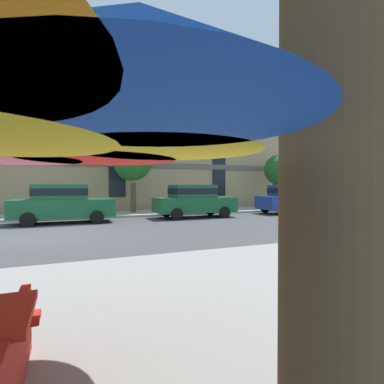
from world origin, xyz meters
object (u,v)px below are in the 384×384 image
(street_tree_middle, at_px, (132,163))
(street_tree_right, at_px, (279,170))
(sedan_blue, at_px, (291,198))
(sedan_silver, at_px, (359,197))
(sedan_green_midblock, at_px, (194,200))
(sedan_green, at_px, (63,202))

(street_tree_middle, height_order, street_tree_right, street_tree_middle)
(sedan_blue, distance_m, sedan_silver, 6.14)
(street_tree_middle, distance_m, street_tree_right, 11.12)
(sedan_green_midblock, height_order, sedan_silver, same)
(sedan_green, relative_size, street_tree_middle, 0.99)
(sedan_green_midblock, xyz_separation_m, sedan_blue, (6.69, 0.00, 0.00))
(sedan_blue, bearing_deg, street_tree_middle, 160.89)
(sedan_green_midblock, xyz_separation_m, street_tree_right, (8.37, 3.15, 1.97))
(sedan_blue, xyz_separation_m, street_tree_middle, (-9.44, 3.27, 2.19))
(sedan_green, bearing_deg, street_tree_middle, 40.67)
(sedan_silver, bearing_deg, sedan_green, 180.00)
(sedan_silver, xyz_separation_m, street_tree_middle, (-15.59, 3.27, 2.19))
(sedan_blue, distance_m, street_tree_middle, 10.23)
(sedan_silver, height_order, street_tree_middle, street_tree_middle)
(sedan_silver, bearing_deg, sedan_green_midblock, 180.00)
(street_tree_middle, bearing_deg, sedan_green, -139.33)
(sedan_green, bearing_deg, street_tree_right, 11.91)
(sedan_green_midblock, bearing_deg, sedan_green, 180.00)
(sedan_green, distance_m, sedan_silver, 19.40)
(sedan_blue, height_order, sedan_silver, same)
(sedan_green, bearing_deg, sedan_silver, 0.00)
(sedan_green, bearing_deg, sedan_green_midblock, 0.00)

